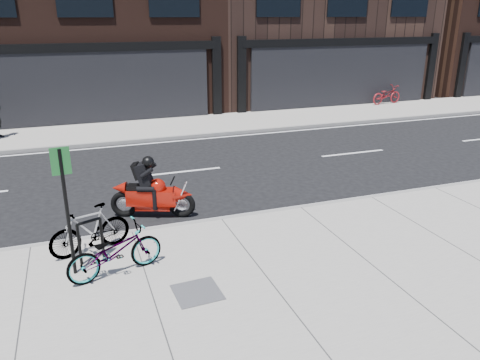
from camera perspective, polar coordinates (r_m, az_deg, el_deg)
name	(u,v)px	position (r m, az deg, el deg)	size (l,w,h in m)	color
ground	(199,194)	(12.45, -5.01, -1.76)	(120.00, 120.00, 0.00)	black
sidewalk_near	(275,291)	(8.18, 4.33, -13.37)	(60.00, 6.00, 0.13)	gray
sidewalk_far	(150,129)	(19.72, -10.88, 6.15)	(60.00, 3.50, 0.13)	gray
bike_rack	(90,237)	(9.13, -17.78, -6.64)	(0.47, 0.22, 0.83)	black
bicycle_front	(115,251)	(8.58, -15.00, -8.37)	(0.60, 1.73, 0.91)	gray
bicycle_rear	(90,229)	(9.48, -17.84, -5.75)	(0.45, 1.58, 0.95)	gray
motorcycle	(156,192)	(11.02, -10.23, -1.51)	(1.91, 1.02, 1.49)	black
bicycle_far	(387,95)	(25.68, 17.44, 9.89)	(0.63, 1.79, 0.94)	maroon
utility_grate	(197,292)	(8.03, -5.23, -13.45)	(0.75, 0.75, 0.01)	#434345
sign_post	(66,201)	(8.45, -20.47, -2.40)	(0.32, 0.06, 2.33)	black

